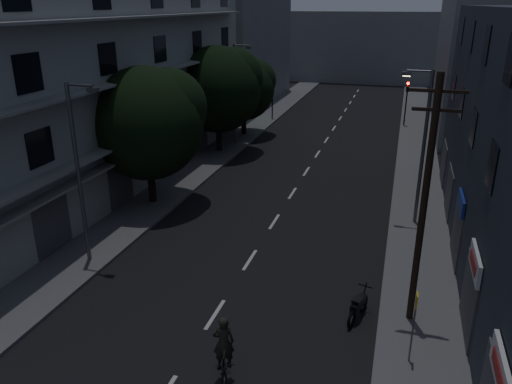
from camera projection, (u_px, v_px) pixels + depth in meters
The scene contains 20 objects.
ground at pixel (308, 169), 35.61m from camera, with size 160.00×160.00×0.00m, color black.
sidewalk_left at pixel (210, 159), 37.58m from camera, with size 3.00×90.00×0.15m, color #565659.
sidewalk_right at pixel (417, 178), 33.59m from camera, with size 3.00×90.00×0.15m, color #565659.
lane_markings at pixel (322, 147), 41.21m from camera, with size 0.15×60.50×0.01m.
building_left at pixel (94, 76), 30.03m from camera, with size 7.00×36.00×14.00m.
building_far_left at pixel (245, 32), 56.56m from camera, with size 6.00×20.00×16.00m, color slate.
building_far_right at pixel (476, 57), 45.34m from camera, with size 6.00×20.00×13.00m, color slate.
building_far_end at pixel (367, 47), 74.15m from camera, with size 24.00×8.00×10.00m, color slate.
tree_near at pixel (148, 119), 27.81m from camera, with size 6.36×6.36×7.84m.
tree_mid at pixel (219, 86), 37.93m from camera, with size 6.55×6.55×8.06m.
tree_far at pixel (244, 87), 43.25m from camera, with size 5.37×5.37×6.64m.
traffic_signal_far_right at pixel (407, 94), 46.69m from camera, with size 0.28×0.37×4.10m.
traffic_signal_far_left at pixel (272, 89), 49.69m from camera, with size 0.28×0.37×4.10m.
street_lamp_left_near at pixel (80, 166), 21.28m from camera, with size 1.51×0.25×8.00m.
street_lamp_right at pixel (422, 141), 25.20m from camera, with size 1.51×0.25×8.00m.
street_lamp_left_far at pixel (236, 90), 40.02m from camera, with size 1.51×0.25×8.00m.
utility_pole at pixel (424, 200), 16.92m from camera, with size 1.80×0.24×9.00m.
bus_stop_sign at pixel (415, 316), 15.74m from camera, with size 0.06×0.35×2.52m.
motorcycle at pixel (358, 307), 18.63m from camera, with size 0.76×1.89×1.24m.
cyclist at pixel (224, 359), 15.51m from camera, with size 1.27×1.92×2.31m.
Camera 1 is at (6.09, -8.51, 11.14)m, focal length 35.00 mm.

